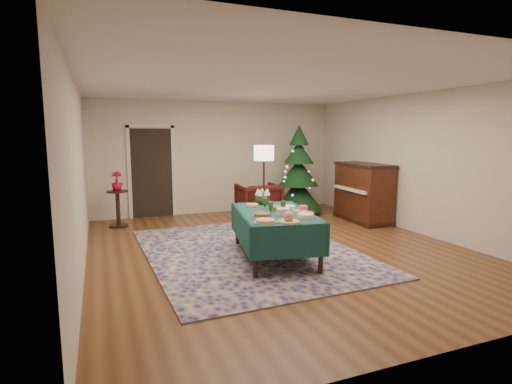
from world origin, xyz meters
name	(u,v)px	position (x,y,z in m)	size (l,w,h in m)	color
room_shell	(278,169)	(0.00, 0.00, 1.35)	(7.00, 7.00, 7.00)	#593319
doorway	(152,170)	(-1.60, 3.48, 1.10)	(1.08, 0.04, 2.16)	black
rug	(249,251)	(-0.51, 0.02, 0.01)	(3.20, 4.20, 0.02)	#1A1550
buffet_table	(274,221)	(-0.26, -0.44, 0.58)	(1.43, 2.05, 0.73)	black
platter_0	(266,221)	(-0.68, -1.08, 0.75)	(0.32, 0.32, 0.05)	silver
platter_1	(289,218)	(-0.38, -1.18, 0.79)	(0.31, 0.31, 0.16)	silver
platter_2	(305,216)	(-0.03, -1.00, 0.76)	(0.28, 0.28, 0.06)	silver
platter_3	(262,215)	(-0.57, -0.69, 0.75)	(0.28, 0.28, 0.05)	silver
platter_4	(283,212)	(-0.23, -0.69, 0.78)	(0.24, 0.24, 0.10)	silver
platter_5	(300,212)	(0.06, -0.65, 0.75)	(0.26, 0.26, 0.04)	silver
platter_6	(277,209)	(-0.18, -0.36, 0.76)	(0.24, 0.24, 0.07)	silver
platter_7	(289,207)	(0.08, -0.24, 0.75)	(0.25, 0.25, 0.04)	silver
platter_8	(252,205)	(-0.41, 0.12, 0.75)	(0.24, 0.24, 0.04)	silver
goblet_0	(265,203)	(-0.28, -0.12, 0.82)	(0.08, 0.08, 0.17)	#2D471E
goblet_1	(283,206)	(-0.13, -0.48, 0.82)	(0.08, 0.08, 0.17)	#2D471E
goblet_2	(271,207)	(-0.34, -0.47, 0.82)	(0.08, 0.08, 0.17)	#2D471E
napkin_stack	(308,213)	(0.13, -0.81, 0.75)	(0.15, 0.15, 0.04)	#D13A6C
gift_box	(303,209)	(0.16, -0.60, 0.78)	(0.12, 0.12, 0.10)	#F14369
centerpiece	(263,197)	(-0.15, 0.29, 0.86)	(0.26, 0.26, 0.30)	#1E4C1E
armchair	(258,200)	(0.55, 2.24, 0.45)	(0.88, 0.83, 0.91)	#3E100D
floor_lamp	(264,158)	(0.42, 1.60, 1.43)	(0.41, 0.41, 1.69)	#A57F3F
side_table	(118,209)	(-2.41, 2.70, 0.37)	(0.42, 0.42, 0.76)	black
potted_plant	(117,185)	(-2.41, 2.70, 0.87)	(0.22, 0.39, 0.22)	red
christmas_tree	(298,174)	(1.72, 2.56, 0.96)	(1.20, 1.20, 2.14)	black
piano	(363,193)	(2.67, 1.29, 0.63)	(0.78, 1.52, 1.28)	black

